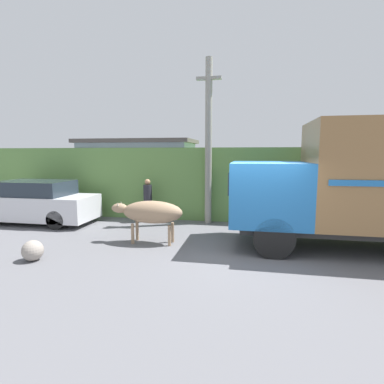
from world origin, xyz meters
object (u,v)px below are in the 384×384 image
at_px(parked_suv, 34,203).
at_px(roadside_rock, 33,251).
at_px(utility_pole, 209,140).
at_px(brown_cow, 151,212).
at_px(cargo_truck, 374,182).
at_px(pedestrian_on_hill, 148,198).

distance_m(parked_suv, roadside_rock, 4.52).
distance_m(parked_suv, utility_pole, 6.92).
xyz_separation_m(brown_cow, parked_suv, (-5.12, 1.62, -0.13)).
height_order(cargo_truck, utility_pole, utility_pole).
relative_size(brown_cow, parked_suv, 0.46).
bearing_deg(brown_cow, cargo_truck, 10.38).
bearing_deg(roadside_rock, pedestrian_on_hill, 73.24).
bearing_deg(parked_suv, brown_cow, -20.92).
relative_size(brown_cow, pedestrian_on_hill, 1.31).
relative_size(brown_cow, utility_pole, 0.36).
relative_size(parked_suv, pedestrian_on_hill, 2.82).
relative_size(cargo_truck, parked_suv, 1.49).
relative_size(brown_cow, roadside_rock, 4.26).
distance_m(cargo_truck, parked_suv, 11.23).
distance_m(pedestrian_on_hill, roadside_rock, 4.81).
bearing_deg(parked_suv, utility_pole, 7.17).
bearing_deg(pedestrian_on_hill, cargo_truck, 156.02).
bearing_deg(utility_pole, pedestrian_on_hill, -175.29).
bearing_deg(roadside_rock, brown_cow, 39.20).
bearing_deg(cargo_truck, parked_suv, 174.57).
height_order(utility_pole, roadside_rock, utility_pole).
distance_m(cargo_truck, utility_pole, 5.42).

